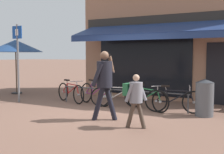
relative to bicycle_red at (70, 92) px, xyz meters
name	(u,v)px	position (x,y,z in m)	size (l,w,h in m)	color
ground_plane	(108,113)	(2.09, -1.02, -0.36)	(160.00, 160.00, 0.00)	brown
shop_front	(174,30)	(2.69, 3.51, 2.33)	(6.77, 4.47, 5.39)	#9E7056
bike_rack_rail	(120,92)	(1.96, 0.04, 0.13)	(4.46, 0.04, 0.57)	#47494F
bicycle_red	(70,92)	(0.00, 0.00, 0.00)	(1.59, 0.72, 0.80)	black
bicycle_purple	(95,93)	(1.00, 0.05, 0.02)	(1.68, 0.79, 0.86)	black
bicycle_silver	(117,96)	(1.87, 0.00, -0.01)	(1.60, 0.83, 0.79)	black
bicycle_green	(146,98)	(2.89, -0.03, 0.00)	(1.66, 0.75, 0.80)	black
bicycle_black	(174,101)	(3.77, -0.06, 0.00)	(1.69, 0.60, 0.81)	black
pedestrian_adult	(105,78)	(2.43, -1.79, 0.73)	(0.60, 0.70, 1.79)	black
pedestrian_child	(135,95)	(3.44, -2.13, 0.41)	(0.54, 0.43, 1.25)	#47382D
litter_bin	(205,98)	(4.61, -0.08, 0.16)	(0.49, 0.49, 1.03)	#515459
parking_sign	(18,55)	(-1.64, -0.85, 1.31)	(0.44, 0.07, 2.75)	slate
cafe_parasol	(16,46)	(-3.43, 0.70, 1.70)	(2.33, 2.33, 2.33)	#4C3D2D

